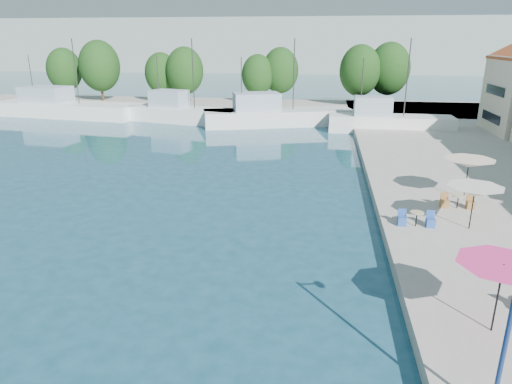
% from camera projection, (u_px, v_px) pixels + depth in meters
% --- Properties ---
extents(quay_far, '(90.00, 16.00, 0.60)m').
position_uv_depth(quay_far, '(250.00, 107.00, 66.11)').
color(quay_far, '#A09A90').
rests_on(quay_far, ground).
extents(hill_west, '(180.00, 40.00, 16.00)m').
position_uv_depth(hill_west, '(230.00, 45.00, 154.00)').
color(hill_west, gray).
rests_on(hill_west, ground).
extents(hill_east, '(140.00, 40.00, 12.00)m').
position_uv_depth(hill_east, '(432.00, 51.00, 163.54)').
color(hill_east, gray).
rests_on(hill_east, ground).
extents(trawler_01, '(20.31, 7.68, 10.20)m').
position_uv_depth(trawler_01, '(64.00, 108.00, 60.15)').
color(trawler_01, white).
rests_on(trawler_01, ground).
extents(trawler_02, '(14.55, 6.83, 10.20)m').
position_uv_depth(trawler_02, '(182.00, 113.00, 55.82)').
color(trawler_02, white).
rests_on(trawler_02, ground).
extents(trawler_03, '(18.06, 9.67, 10.20)m').
position_uv_depth(trawler_03, '(275.00, 116.00, 53.90)').
color(trawler_03, silver).
rests_on(trawler_03, ground).
extents(trawler_04, '(13.25, 3.58, 10.20)m').
position_uv_depth(trawler_04, '(387.00, 122.00, 49.81)').
color(trawler_04, silver).
rests_on(trawler_04, ground).
extents(tree_01, '(5.35, 5.35, 7.92)m').
position_uv_depth(tree_01, '(64.00, 70.00, 71.74)').
color(tree_01, '#3F2B19').
rests_on(tree_01, quay_far).
extents(tree_02, '(6.13, 6.13, 9.07)m').
position_uv_depth(tree_02, '(100.00, 66.00, 69.63)').
color(tree_02, '#3F2B19').
rests_on(tree_02, quay_far).
extents(tree_03, '(4.93, 4.93, 7.30)m').
position_uv_depth(tree_03, '(161.00, 73.00, 69.02)').
color(tree_03, '#3F2B19').
rests_on(tree_03, quay_far).
extents(tree_04, '(5.50, 5.50, 8.14)m').
position_uv_depth(tree_04, '(185.00, 71.00, 67.34)').
color(tree_04, '#3F2B19').
rests_on(tree_04, quay_far).
extents(tree_05, '(4.77, 4.77, 7.07)m').
position_uv_depth(tree_05, '(258.00, 75.00, 67.83)').
color(tree_05, '#3F2B19').
rests_on(tree_05, quay_far).
extents(tree_06, '(5.44, 5.44, 8.05)m').
position_uv_depth(tree_06, '(280.00, 70.00, 68.66)').
color(tree_06, '#3F2B19').
rests_on(tree_06, quay_far).
extents(tree_07, '(5.73, 5.73, 8.49)m').
position_uv_depth(tree_07, '(360.00, 71.00, 64.44)').
color(tree_07, '#3F2B19').
rests_on(tree_07, quay_far).
extents(tree_08, '(5.95, 5.95, 8.81)m').
position_uv_depth(tree_08, '(389.00, 69.00, 65.30)').
color(tree_08, '#3F2B19').
rests_on(tree_08, quay_far).
extents(umbrella_pink, '(2.90, 2.90, 2.40)m').
position_uv_depth(umbrella_pink, '(502.00, 272.00, 14.21)').
color(umbrella_pink, black).
rests_on(umbrella_pink, quay_right).
extents(umbrella_white, '(2.74, 2.74, 2.23)m').
position_uv_depth(umbrella_white, '(475.00, 191.00, 22.30)').
color(umbrella_white, black).
rests_on(umbrella_white, quay_right).
extents(umbrella_cream, '(2.96, 2.96, 2.41)m').
position_uv_depth(umbrella_cream, '(469.00, 163.00, 26.70)').
color(umbrella_cream, black).
rests_on(umbrella_cream, quay_right).
extents(cafe_table_02, '(1.82, 0.70, 0.76)m').
position_uv_depth(cafe_table_02, '(416.00, 221.00, 23.14)').
color(cafe_table_02, black).
rests_on(cafe_table_02, quay_right).
extents(cafe_table_03, '(1.82, 0.70, 0.76)m').
position_uv_depth(cafe_table_03, '(457.00, 203.00, 25.62)').
color(cafe_table_03, black).
rests_on(cafe_table_03, quay_right).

